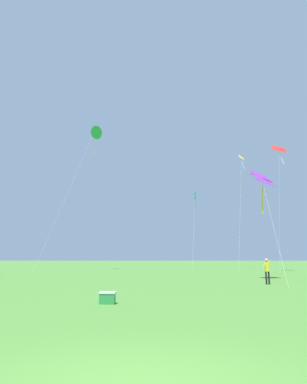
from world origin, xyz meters
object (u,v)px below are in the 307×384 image
kite_purple_streamer (262,185)px  picnic_cooler (108,298)px  kite_yellow_diamond (242,165)px  kite_red_high (279,153)px  person_foreground_watcher (267,269)px  kite_teal_box (195,197)px  kite_green_small (93,133)px

kite_purple_streamer → picnic_cooler: size_ratio=14.89×
kite_yellow_diamond → kite_red_high: size_ratio=1.04×
person_foreground_watcher → picnic_cooler: (-8.56, -9.52, -0.76)m
kite_teal_box → kite_green_small: (-14.92, -4.51, 8.84)m
kite_yellow_diamond → kite_green_small: bearing=-173.3°
kite_green_small → person_foreground_watcher: (17.62, -21.81, -18.68)m
kite_yellow_diamond → kite_teal_box: size_ratio=1.46×
kite_red_high → picnic_cooler: kite_red_high is taller
kite_teal_box → kite_red_high: bearing=-35.5°
kite_yellow_diamond → kite_red_high: bearing=-56.2°
kite_purple_streamer → person_foreground_watcher: (-1.22, -4.14, -6.53)m
kite_green_small → kite_purple_streamer: (18.85, -17.67, -12.15)m
kite_teal_box → kite_purple_streamer: bearing=-80.0°
person_foreground_watcher → picnic_cooler: person_foreground_watcher is taller
picnic_cooler → kite_yellow_diamond: bearing=69.5°
kite_purple_streamer → picnic_cooler: kite_purple_streamer is taller
kite_green_small → kite_red_high: 26.04m
kite_yellow_diamond → kite_teal_box: 8.28m
kite_red_high → person_foreground_watcher: bearing=-112.6°
person_foreground_watcher → kite_green_small: bearing=128.9°
kite_green_small → kite_yellow_diamond: bearing=6.7°
picnic_cooler → kite_red_high: bearing=60.0°
kite_green_small → kite_purple_streamer: 28.55m
kite_teal_box → person_foreground_watcher: (2.70, -26.32, -9.84)m
kite_yellow_diamond → kite_green_small: kite_green_small is taller
kite_yellow_diamond → kite_purple_streamer: kite_yellow_diamond is taller
kite_yellow_diamond → picnic_cooler: size_ratio=28.31×
kite_green_small → kite_purple_streamer: bearing=-43.1°
kite_yellow_diamond → picnic_cooler: bearing=-110.5°
kite_yellow_diamond → kite_purple_streamer: size_ratio=1.90×
kite_teal_box → picnic_cooler: kite_teal_box is taller
kite_green_small → kite_purple_streamer: kite_green_small is taller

